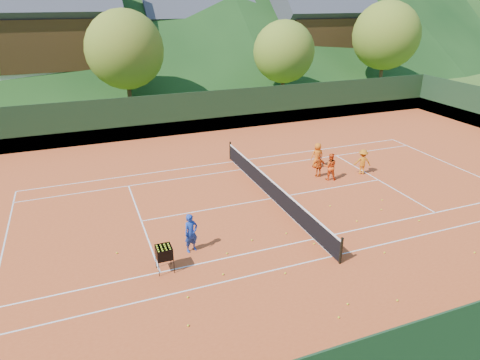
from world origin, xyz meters
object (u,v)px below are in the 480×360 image
object	(u,v)px
student_c	(317,155)
chalet_right	(318,32)
coach	(191,233)
chalet_left	(47,36)
student_b	(319,166)
student_a	(330,167)
chalet_mid	(196,35)
tennis_net	(272,189)
ball_hopper	(164,253)
student_d	(362,162)

from	to	relation	value
student_c	chalet_right	size ratio (longest dim) A/B	0.12
coach	chalet_right	distance (m)	41.70
student_c	chalet_left	xyz separation A→B (m)	(-14.23, 27.14, 4.89)
chalet_right	student_b	bearing A→B (deg)	-120.03
student_b	student_c	distance (m)	1.43
student_c	chalet_left	distance (m)	31.03
student_b	chalet_right	xyz separation A→B (m)	(16.43, 28.41, 4.60)
student_a	chalet_right	xyz separation A→B (m)	(16.07, 28.96, 4.48)
student_a	student_b	size ratio (longest dim) A/B	1.18
student_c	chalet_left	size ratio (longest dim) A/B	0.11
student_a	chalet_mid	bearing A→B (deg)	-71.07
tennis_net	ball_hopper	bearing A→B (deg)	-146.74
student_b	student_d	xyz separation A→B (m)	(2.49, -0.50, 0.07)
student_d	tennis_net	xyz separation A→B (m)	(-6.06, -1.09, -0.22)
student_c	tennis_net	xyz separation A→B (m)	(-4.23, -2.86, -0.24)
tennis_net	chalet_left	bearing A→B (deg)	108.43
student_b	student_d	bearing A→B (deg)	-176.85
student_c	student_d	distance (m)	2.55
student_a	chalet_right	bearing A→B (deg)	-96.51
student_b	chalet_right	world-z (taller)	chalet_right
student_d	tennis_net	world-z (taller)	student_d
student_a	ball_hopper	distance (m)	11.33
student_a	student_c	xyz separation A→B (m)	(0.30, 1.82, -0.02)
student_c	chalet_right	distance (m)	31.71
student_b	student_a	bearing A→B (deg)	137.28
student_b	student_d	distance (m)	2.54
student_d	ball_hopper	world-z (taller)	student_d
chalet_mid	chalet_right	size ratio (longest dim) A/B	1.06
tennis_net	chalet_mid	size ratio (longest dim) A/B	0.95
chalet_left	chalet_right	bearing A→B (deg)	0.00
chalet_mid	student_c	bearing A→B (deg)	-93.26
coach	chalet_mid	bearing A→B (deg)	56.50
coach	chalet_left	size ratio (longest dim) A/B	0.11
student_b	student_d	size ratio (longest dim) A/B	0.90
chalet_left	chalet_mid	distance (m)	16.51
coach	student_d	distance (m)	11.78
student_d	chalet_left	bearing A→B (deg)	-37.89
coach	student_c	xyz separation A→B (m)	(9.16, 5.99, -0.06)
tennis_net	chalet_right	bearing A→B (deg)	56.31
student_b	chalet_mid	size ratio (longest dim) A/B	0.10
ball_hopper	chalet_right	distance (m)	43.20
student_a	ball_hopper	xyz separation A→B (m)	(-10.12, -5.10, -0.01)
student_a	tennis_net	world-z (taller)	student_a
student_b	chalet_left	distance (m)	31.88
coach	ball_hopper	xyz separation A→B (m)	(-1.25, -0.93, -0.05)
chalet_left	student_d	bearing A→B (deg)	-60.94
student_b	student_d	world-z (taller)	student_d
coach	tennis_net	world-z (taller)	coach
chalet_mid	chalet_right	world-z (taller)	chalet_right
student_c	student_d	size ratio (longest dim) A/B	1.03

